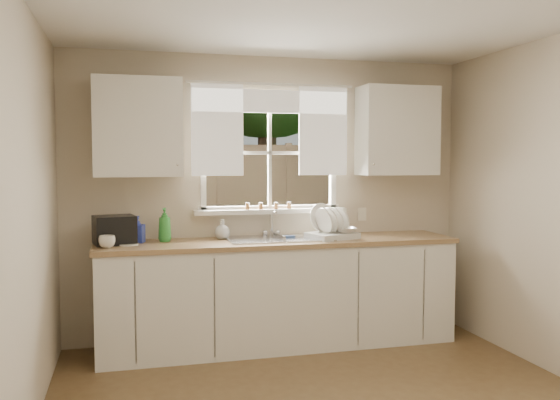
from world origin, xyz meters
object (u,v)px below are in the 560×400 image
object	(u,v)px
cup	(107,242)
black_appliance	(114,230)
soap_bottle_a	(165,225)
dish_rack	(331,229)

from	to	relation	value
cup	black_appliance	xyz separation A→B (m)	(0.05, 0.21, 0.07)
soap_bottle_a	black_appliance	xyz separation A→B (m)	(-0.40, -0.05, -0.02)
cup	black_appliance	world-z (taller)	black_appliance
cup	soap_bottle_a	bearing A→B (deg)	45.51
dish_rack	cup	distance (m)	1.86
dish_rack	soap_bottle_a	distance (m)	1.41
soap_bottle_a	black_appliance	distance (m)	0.41
black_appliance	soap_bottle_a	bearing A→B (deg)	-3.88
dish_rack	soap_bottle_a	bearing A→B (deg)	173.20
black_appliance	dish_rack	bearing A→B (deg)	-14.64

